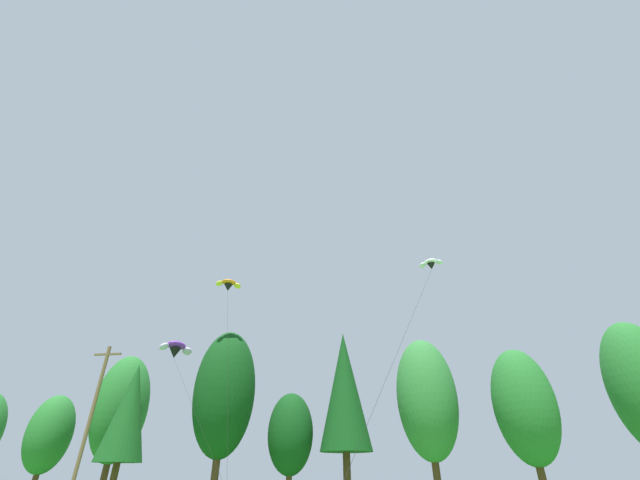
# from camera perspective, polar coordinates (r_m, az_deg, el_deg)

# --- Properties ---
(treeline_tree_b) EXTENTS (4.38, 4.38, 9.57)m
(treeline_tree_b) POSITION_cam_1_polar(r_m,az_deg,el_deg) (53.99, -34.29, -21.96)
(treeline_tree_b) COLOR #472D19
(treeline_tree_b) RESTS_ON ground_plane
(treeline_tree_c) EXTENTS (5.46, 5.46, 13.57)m
(treeline_tree_c) POSITION_cam_1_polar(r_m,az_deg,el_deg) (50.24, -26.68, -20.68)
(treeline_tree_c) COLOR #472D19
(treeline_tree_c) RESTS_ON ground_plane
(treeline_tree_d) EXTENTS (4.14, 4.14, 11.55)m
(treeline_tree_d) POSITION_cam_1_polar(r_m,az_deg,el_deg) (44.36, -25.72, -21.22)
(treeline_tree_d) COLOR #472D19
(treeline_tree_d) RESTS_ON ground_plane
(treeline_tree_e) EXTENTS (5.79, 5.79, 14.77)m
(treeline_tree_e) POSITION_cam_1_polar(r_m,az_deg,el_deg) (42.02, -13.53, -20.44)
(treeline_tree_e) COLOR #472D19
(treeline_tree_e) RESTS_ON ground_plane
(treeline_tree_f) EXTENTS (4.21, 4.21, 8.94)m
(treeline_tree_f) POSITION_cam_1_polar(r_m,az_deg,el_deg) (41.33, -4.26, -25.92)
(treeline_tree_f) COLOR #472D19
(treeline_tree_f) RESTS_ON ground_plane
(treeline_tree_g) EXTENTS (4.86, 4.86, 14.83)m
(treeline_tree_g) POSITION_cam_1_polar(r_m,az_deg,el_deg) (41.51, 3.53, -20.55)
(treeline_tree_g) COLOR #472D19
(treeline_tree_g) RESTS_ON ground_plane
(treeline_tree_h) EXTENTS (5.48, 5.48, 13.64)m
(treeline_tree_h) POSITION_cam_1_polar(r_m,az_deg,el_deg) (41.02, 15.06, -20.99)
(treeline_tree_h) COLOR #472D19
(treeline_tree_h) RESTS_ON ground_plane
(treeline_tree_i) EXTENTS (4.94, 4.94, 11.64)m
(treeline_tree_i) POSITION_cam_1_polar(r_m,az_deg,el_deg) (39.65, 27.26, -20.31)
(treeline_tree_i) COLOR #472D19
(treeline_tree_i) RESTS_ON ground_plane
(utility_pole) EXTENTS (2.20, 0.26, 10.67)m
(utility_pole) POSITION_cam_1_polar(r_m,az_deg,el_deg) (35.25, -30.04, -21.11)
(utility_pole) COLOR brown
(utility_pole) RESTS_ON ground_plane
(parafoil_kite_high_orange) EXTENTS (7.36, 12.37, 18.31)m
(parafoil_kite_high_orange) POSITION_cam_1_polar(r_m,az_deg,el_deg) (42.20, -13.00, -6.29)
(parafoil_kite_high_orange) COLOR orange
(parafoil_kite_mid_white) EXTENTS (7.94, 18.17, 17.16)m
(parafoil_kite_mid_white) POSITION_cam_1_polar(r_m,az_deg,el_deg) (35.86, 15.62, -3.37)
(parafoil_kite_mid_white) COLOR white
(parafoil_kite_far_purple) EXTENTS (13.93, 16.77, 13.22)m
(parafoil_kite_far_purple) POSITION_cam_1_polar(r_m,az_deg,el_deg) (46.08, -20.01, -14.50)
(parafoil_kite_far_purple) COLOR purple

